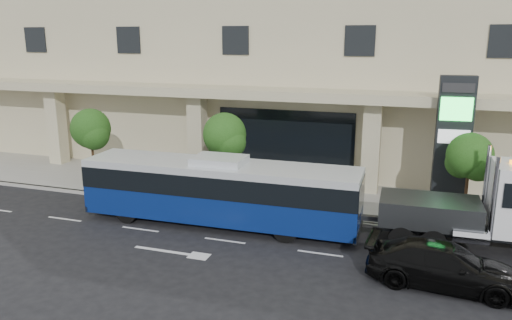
{
  "coord_description": "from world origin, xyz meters",
  "views": [
    {
      "loc": [
        7.27,
        -19.37,
        8.27
      ],
      "look_at": [
        0.2,
        2.0,
        2.64
      ],
      "focal_mm": 35.0,
      "sensor_mm": 36.0,
      "label": 1
    }
  ],
  "objects": [
    {
      "name": "convention_center",
      "position": [
        -0.0,
        15.42,
        9.97
      ],
      "size": [
        60.0,
        17.6,
        20.0
      ],
      "color": "beige",
      "rests_on": "ground"
    },
    {
      "name": "black_sedan",
      "position": [
        8.45,
        -2.72,
        0.74
      ],
      "size": [
        5.27,
        2.45,
        1.49
      ],
      "primitive_type": "imported",
      "rotation": [
        0.0,
        0.0,
        1.5
      ],
      "color": "black",
      "rests_on": "ground"
    },
    {
      "name": "ground",
      "position": [
        0.0,
        0.0,
        0.0
      ],
      "size": [
        120.0,
        120.0,
        0.0
      ],
      "primitive_type": "plane",
      "color": "black",
      "rests_on": "ground"
    },
    {
      "name": "tree_mid",
      "position": [
        -1.97,
        3.59,
        3.26
      ],
      "size": [
        2.28,
        2.2,
        4.38
      ],
      "color": "#422B19",
      "rests_on": "sidewalk"
    },
    {
      "name": "signage_pylon",
      "position": [
        8.85,
        5.07,
        3.39
      ],
      "size": [
        1.63,
        0.7,
        6.38
      ],
      "rotation": [
        0.0,
        0.0,
        0.07
      ],
      "color": "black",
      "rests_on": "sidewalk"
    },
    {
      "name": "city_bus",
      "position": [
        -0.9,
        0.19,
        1.6
      ],
      "size": [
        12.44,
        2.84,
        3.14
      ],
      "rotation": [
        0.0,
        0.0,
        0.02
      ],
      "color": "black",
      "rests_on": "ground"
    },
    {
      "name": "tree_left",
      "position": [
        -9.97,
        3.59,
        3.11
      ],
      "size": [
        2.27,
        2.2,
        4.22
      ],
      "color": "#422B19",
      "rests_on": "sidewalk"
    },
    {
      "name": "tree_right",
      "position": [
        9.53,
        3.59,
        3.04
      ],
      "size": [
        2.1,
        2.0,
        4.04
      ],
      "color": "#422B19",
      "rests_on": "sidewalk"
    },
    {
      "name": "tow_truck",
      "position": [
        10.29,
        0.86,
        1.67
      ],
      "size": [
        8.92,
        2.44,
        4.06
      ],
      "rotation": [
        0.0,
        0.0,
        0.03
      ],
      "color": "#2D3033",
      "rests_on": "ground"
    },
    {
      "name": "sidewalk",
      "position": [
        0.0,
        5.0,
        0.07
      ],
      "size": [
        120.0,
        6.0,
        0.15
      ],
      "primitive_type": "cube",
      "color": "gray",
      "rests_on": "ground"
    },
    {
      "name": "curb",
      "position": [
        0.0,
        2.0,
        0.07
      ],
      "size": [
        120.0,
        0.3,
        0.15
      ],
      "primitive_type": "cube",
      "color": "gray",
      "rests_on": "ground"
    }
  ]
}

